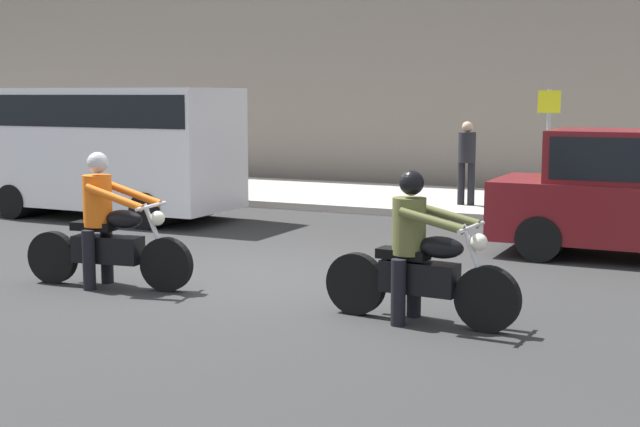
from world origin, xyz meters
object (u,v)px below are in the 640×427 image
Objects in this scene: motorcycle_with_rider_orange_stripe at (107,233)px; street_sign_post at (548,134)px; motorcycle_with_rider_olive at (418,261)px; pedestrian_bystander at (467,157)px; parked_van_white at (107,143)px.

street_sign_post reaches higher than motorcycle_with_rider_orange_stripe.
motorcycle_with_rider_olive is 8.57m from pedestrian_bystander.
pedestrian_bystander is (5.81, 3.62, -0.30)m from parked_van_white.
parked_van_white is at bearing -148.04° from pedestrian_bystander.
pedestrian_bystander is at bearing 102.89° from motorcycle_with_rider_olive.
parked_van_white is (-7.72, 4.72, 0.76)m from motorcycle_with_rider_olive.
motorcycle_with_rider_olive is at bearing -31.47° from parked_van_white.
street_sign_post is at bearing 70.46° from motorcycle_with_rider_orange_stripe.
street_sign_post is (3.34, 9.40, 0.86)m from motorcycle_with_rider_orange_stripe.
street_sign_post is at bearing 36.86° from pedestrian_bystander.
street_sign_post is 1.75m from pedestrian_bystander.
motorcycle_with_rider_orange_stripe is 0.96× the size of street_sign_post.
motorcycle_with_rider_orange_stripe is 10.01m from street_sign_post.
motorcycle_with_rider_orange_stripe is at bearing -51.23° from parked_van_white.
motorcycle_with_rider_olive is 3.89m from motorcycle_with_rider_orange_stripe.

